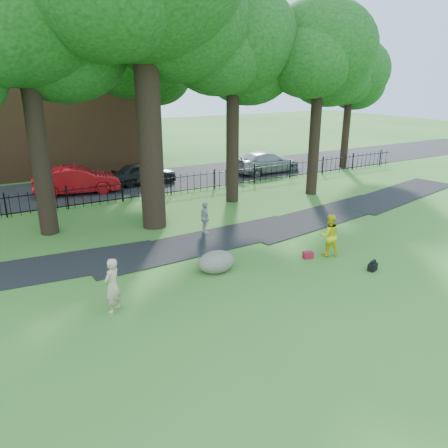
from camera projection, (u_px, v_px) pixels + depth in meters
ground at (229, 283)px, 15.09m from camera, size 120.00×120.00×0.00m
footpath at (203, 243)px, 18.77m from camera, size 36.07×3.85×0.03m
street at (104, 187)px, 28.24m from camera, size 80.00×7.00×0.02m
iron_fence at (122, 191)px, 24.76m from camera, size 44.00×0.04×1.20m
brick_building at (10, 88)px, 31.00m from camera, size 18.00×8.00×12.00m
tree_row at (145, 44)px, 19.62m from camera, size 26.82×7.96×12.42m
woman at (112, 285)px, 13.05m from camera, size 0.75×0.71×1.72m
man at (329, 235)px, 17.17m from camera, size 1.02×0.91×1.72m
pedestrian at (205, 218)px, 19.60m from camera, size 0.47×0.92×1.50m
boulder at (216, 260)px, 15.95m from camera, size 1.43×1.09×0.82m
backpack at (373, 267)px, 16.05m from camera, size 0.44×0.34×0.29m
red_bag at (308, 255)px, 17.15m from camera, size 0.44×0.35×0.26m
red_sedan at (77, 180)px, 26.39m from camera, size 5.25×2.59×1.65m
grey_car at (144, 173)px, 28.78m from camera, size 4.31×1.88×1.45m
silver_car at (266, 162)px, 32.19m from camera, size 5.36×2.28×1.54m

